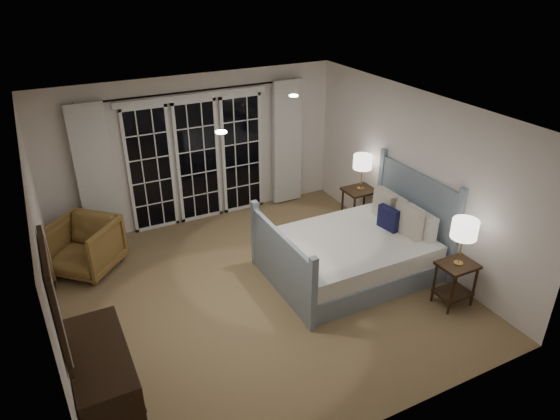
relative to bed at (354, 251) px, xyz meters
name	(u,v)px	position (x,y,z in m)	size (l,w,h in m)	color
floor	(261,291)	(-1.41, 0.16, -0.34)	(5.00, 5.00, 0.00)	olive
ceiling	(257,114)	(-1.41, 0.16, 2.16)	(5.00, 5.00, 0.00)	white
wall_left	(47,259)	(-3.91, 0.16, 0.91)	(0.02, 5.00, 2.50)	silver
wall_right	(414,176)	(1.09, 0.16, 0.91)	(0.02, 5.00, 2.50)	silver
wall_back	(196,150)	(-1.41, 2.66, 0.91)	(5.00, 0.02, 2.50)	silver
wall_front	(380,327)	(-1.41, -2.34, 0.91)	(5.00, 0.02, 2.50)	silver
french_doors	(198,160)	(-1.41, 2.62, 0.75)	(2.50, 0.04, 2.20)	black
curtain_rod	(193,91)	(-1.41, 2.56, 1.91)	(0.03, 0.03, 3.50)	black
curtain_left	(95,176)	(-3.06, 2.54, 0.81)	(0.55, 0.10, 2.25)	white
curtain_right	(287,143)	(0.24, 2.54, 0.81)	(0.55, 0.10, 2.25)	white
downlight_a	(294,96)	(-0.61, 0.76, 2.15)	(0.12, 0.12, 0.01)	white
downlight_b	(221,132)	(-2.01, -0.24, 2.15)	(0.12, 0.12, 0.01)	white
bed	(354,251)	(0.00, 0.00, 0.00)	(2.31, 1.66, 1.35)	gray
nightstand_left	(455,278)	(0.73, -1.23, 0.07)	(0.48, 0.38, 0.62)	black
nightstand_right	(359,202)	(0.86, 1.11, 0.12)	(0.54, 0.43, 0.70)	black
lamp_left	(465,229)	(0.73, -1.23, 0.79)	(0.33, 0.33, 0.63)	tan
lamp_right	(363,162)	(0.86, 1.11, 0.83)	(0.31, 0.31, 0.59)	tan
armchair	(84,246)	(-3.45, 1.80, 0.06)	(0.85, 0.87, 0.79)	brown
dresser	(105,386)	(-3.64, -1.10, 0.11)	(0.53, 1.25, 0.88)	black
mirror	(55,300)	(-3.88, -1.10, 1.21)	(0.05, 0.85, 1.00)	black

